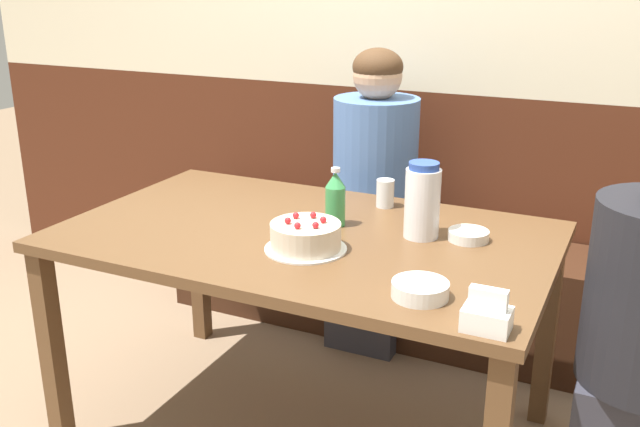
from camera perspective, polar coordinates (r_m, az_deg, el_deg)
name	(u,v)px	position (r m, az deg, el deg)	size (l,w,h in m)	color
back_wall	(415,43)	(3.12, 7.64, 13.39)	(4.80, 0.04, 2.50)	#4C2314
bench_seat	(390,281)	(3.18, 5.61, -5.41)	(2.05, 0.38, 0.47)	#381E11
dining_table	(305,255)	(2.31, -1.17, -3.32)	(1.55, 0.94, 0.75)	brown
birthday_cake	(306,237)	(2.12, -1.16, -1.87)	(0.25, 0.25, 0.10)	white
water_pitcher	(422,201)	(2.22, 8.19, 1.00)	(0.11, 0.11, 0.24)	white
soju_bottle	(335,198)	(2.31, 1.23, 1.22)	(0.07, 0.07, 0.19)	#388E4C
napkin_holder	(487,315)	(1.70, 13.21, -7.91)	(0.11, 0.08, 0.11)	white
bowl_soup_white	(468,235)	(2.25, 11.79, -1.72)	(0.13, 0.13, 0.03)	white
bowl_rice_small	(420,290)	(1.84, 8.02, -6.05)	(0.15, 0.15, 0.04)	white
glass_water_tall	(385,193)	(2.52, 5.24, 1.62)	(0.06, 0.06, 0.10)	silver
person_pale_blue_shirt	(374,206)	(2.97, 4.36, 0.64)	(0.35, 0.35, 1.26)	#33333D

